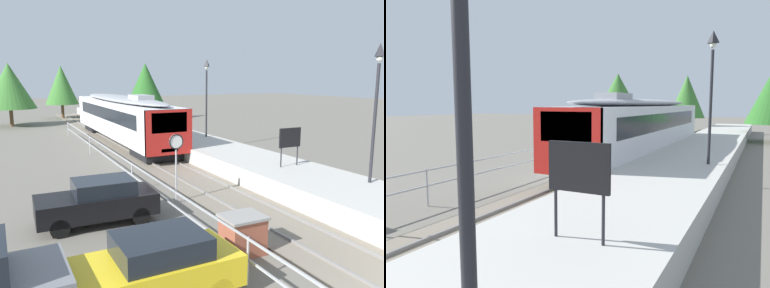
# 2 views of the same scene
# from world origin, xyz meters

# --- Properties ---
(ground_plane) EXTENTS (160.00, 160.00, 0.00)m
(ground_plane) POSITION_xyz_m (-3.00, 22.00, 0.00)
(ground_plane) COLOR #6B665B
(track_rails) EXTENTS (3.20, 60.00, 0.14)m
(track_rails) POSITION_xyz_m (0.00, 22.00, 0.03)
(track_rails) COLOR slate
(track_rails) RESTS_ON ground
(commuter_train) EXTENTS (2.82, 19.17, 3.74)m
(commuter_train) POSITION_xyz_m (0.00, 24.89, 2.15)
(commuter_train) COLOR silver
(commuter_train) RESTS_ON track_rails
(station_platform) EXTENTS (3.90, 60.00, 0.90)m
(station_platform) POSITION_xyz_m (3.25, 22.00, 0.45)
(station_platform) COLOR #B7B5AD
(station_platform) RESTS_ON ground
(platform_lamp_near_end) EXTENTS (0.34, 0.34, 5.35)m
(platform_lamp_near_end) POSITION_xyz_m (4.49, 5.92, 4.62)
(platform_lamp_near_end) COLOR #232328
(platform_lamp_near_end) RESTS_ON station_platform
(platform_lamp_mid_platform) EXTENTS (0.34, 0.34, 5.35)m
(platform_lamp_mid_platform) POSITION_xyz_m (4.49, 19.39, 4.62)
(platform_lamp_mid_platform) COLOR #232328
(platform_lamp_mid_platform) RESTS_ON station_platform
(platform_notice_board) EXTENTS (1.20, 0.08, 1.80)m
(platform_notice_board) POSITION_xyz_m (3.55, 9.58, 2.19)
(platform_notice_board) COLOR #232328
(platform_notice_board) RESTS_ON station_platform
(speed_limit_sign) EXTENTS (0.61, 0.10, 2.81)m
(speed_limit_sign) POSITION_xyz_m (-2.26, 9.46, 2.12)
(speed_limit_sign) COLOR #9EA0A5
(speed_limit_sign) RESTS_ON ground
(brick_utility_cabinet) EXTENTS (1.21, 0.99, 1.13)m
(brick_utility_cabinet) POSITION_xyz_m (-2.41, 4.53, 0.57)
(brick_utility_cabinet) COLOR brown
(brick_utility_cabinet) RESTS_ON ground
(carpark_fence) EXTENTS (0.06, 36.06, 1.25)m
(carpark_fence) POSITION_xyz_m (-3.30, 12.00, 0.91)
(carpark_fence) COLOR #9EA0A5
(carpark_fence) RESTS_ON ground
(parked_hatchback_yellow) EXTENTS (4.02, 1.81, 1.53)m
(parked_hatchback_yellow) POSITION_xyz_m (-5.54, 3.44, 0.79)
(parked_hatchback_yellow) COLOR gold
(parked_hatchback_yellow) RESTS_ON ground
(parked_hatchback_black) EXTENTS (4.03, 1.83, 1.53)m
(parked_hatchback_black) POSITION_xyz_m (-5.54, 8.72, 0.79)
(parked_hatchback_black) COLOR black
(parked_hatchback_black) RESTS_ON ground
(tree_behind_carpark) EXTENTS (5.21, 5.21, 6.53)m
(tree_behind_carpark) POSITION_xyz_m (-7.42, 39.99, 4.19)
(tree_behind_carpark) COLOR brown
(tree_behind_carpark) RESTS_ON ground
(tree_behind_station_far) EXTENTS (4.74, 4.74, 6.75)m
(tree_behind_station_far) POSITION_xyz_m (7.19, 39.45, 4.18)
(tree_behind_station_far) COLOR brown
(tree_behind_station_far) RESTS_ON ground
(tree_distant_left) EXTENTS (4.00, 4.00, 6.56)m
(tree_distant_left) POSITION_xyz_m (-1.43, 46.07, 4.16)
(tree_distant_left) COLOR brown
(tree_distant_left) RESTS_ON ground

